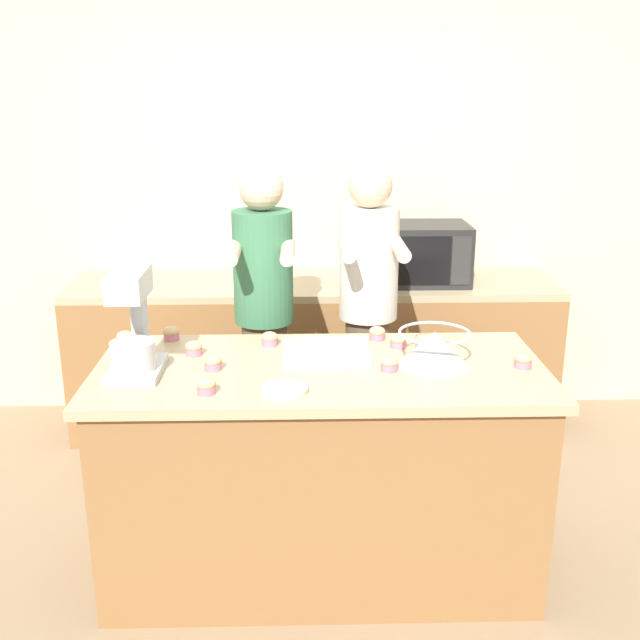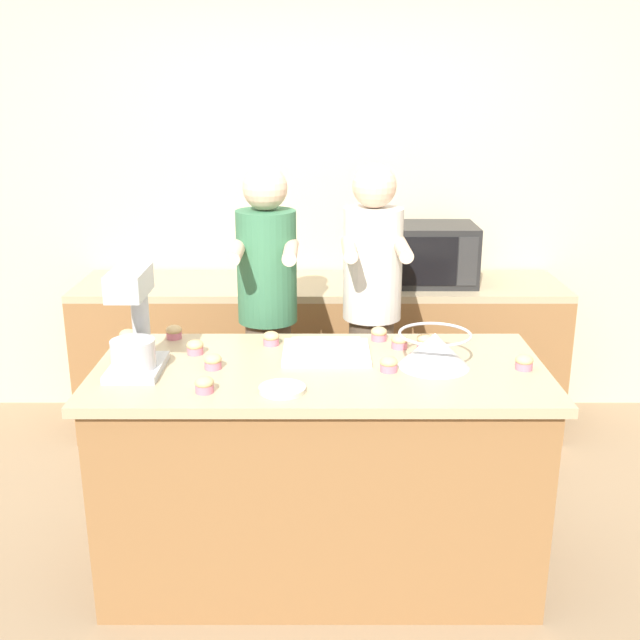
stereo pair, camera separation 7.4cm
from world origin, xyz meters
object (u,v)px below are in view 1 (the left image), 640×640
(person_right, at_px, (368,322))
(person_left, at_px, (264,324))
(cupcake_8, at_px, (423,340))
(cupcake_6, at_px, (194,348))
(cupcake_7, at_px, (125,338))
(cupcake_0, at_px, (270,339))
(mixing_bowl, at_px, (434,347))
(cupcake_3, at_px, (171,333))
(cupcake_4, at_px, (213,362))
(cupcake_10, at_px, (389,363))
(stand_mixer, at_px, (133,329))
(cupcake_1, at_px, (206,386))
(cupcake_9, at_px, (377,333))
(baking_tray, at_px, (326,351))
(cupcake_2, at_px, (523,360))
(microwave_oven, at_px, (421,253))
(small_plate, at_px, (284,389))
(cupcake_5, at_px, (398,341))

(person_right, bearing_deg, person_left, 179.98)
(cupcake_8, bearing_deg, cupcake_6, -175.35)
(cupcake_6, relative_size, cupcake_7, 1.00)
(cupcake_0, bearing_deg, cupcake_7, 177.31)
(mixing_bowl, bearing_deg, cupcake_8, 91.39)
(mixing_bowl, height_order, cupcake_3, mixing_bowl)
(person_left, relative_size, mixing_bowl, 5.67)
(cupcake_0, xyz_separation_m, cupcake_4, (-0.21, -0.28, 0.00))
(cupcake_6, bearing_deg, cupcake_10, -14.14)
(stand_mixer, relative_size, cupcake_4, 5.82)
(cupcake_1, height_order, cupcake_7, same)
(mixing_bowl, xyz_separation_m, cupcake_9, (-0.19, 0.32, -0.05))
(baking_tray, distance_m, cupcake_10, 0.30)
(cupcake_7, bearing_deg, cupcake_2, -11.04)
(microwave_oven, distance_m, cupcake_9, 1.16)
(cupcake_0, distance_m, cupcake_3, 0.44)
(small_plate, height_order, cupcake_10, cupcake_10)
(stand_mixer, relative_size, baking_tray, 1.15)
(person_right, distance_m, cupcake_8, 0.50)
(stand_mixer, height_order, cupcake_2, stand_mixer)
(mixing_bowl, bearing_deg, cupcake_3, 162.65)
(cupcake_3, distance_m, cupcake_4, 0.43)
(cupcake_1, relative_size, cupcake_9, 1.00)
(cupcake_4, distance_m, cupcake_8, 0.90)
(mixing_bowl, height_order, cupcake_10, mixing_bowl)
(person_right, distance_m, small_plate, 1.02)
(cupcake_6, bearing_deg, cupcake_5, 4.82)
(cupcake_0, height_order, cupcake_9, same)
(baking_tray, bearing_deg, cupcake_0, 151.38)
(cupcake_0, distance_m, cupcake_2, 1.05)
(mixing_bowl, xyz_separation_m, small_plate, (-0.59, -0.26, -0.07))
(cupcake_3, relative_size, cupcake_9, 1.00)
(cupcake_5, bearing_deg, baking_tray, -164.26)
(cupcake_4, xyz_separation_m, cupcake_5, (0.76, 0.24, 0.00))
(mixing_bowl, height_order, cupcake_7, mixing_bowl)
(person_left, distance_m, cupcake_3, 0.52)
(person_left, xyz_separation_m, cupcake_6, (-0.26, -0.54, 0.07))
(person_right, height_order, cupcake_7, person_right)
(person_left, bearing_deg, cupcake_2, -34.18)
(cupcake_5, relative_size, cupcake_9, 1.00)
(cupcake_7, bearing_deg, cupcake_3, 17.00)
(person_right, xyz_separation_m, cupcake_10, (0.02, -0.74, 0.06))
(cupcake_3, height_order, cupcake_7, same)
(small_plate, height_order, cupcake_6, cupcake_6)
(mixing_bowl, bearing_deg, cupcake_0, 158.92)
(cupcake_3, bearing_deg, cupcake_8, -6.37)
(person_right, bearing_deg, cupcake_3, -159.23)
(person_right, relative_size, cupcake_1, 23.40)
(person_right, xyz_separation_m, mixing_bowl, (0.20, -0.68, 0.11))
(mixing_bowl, distance_m, cupcake_5, 0.25)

